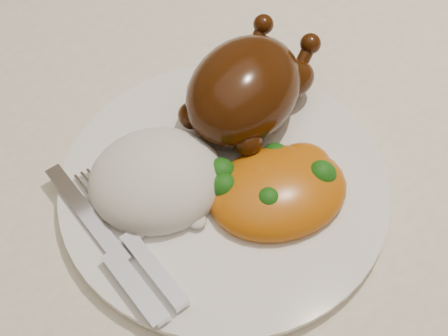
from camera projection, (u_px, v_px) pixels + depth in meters
dining_table at (264, 134)px, 0.71m from camera, size 1.60×0.90×0.76m
tablecloth at (268, 89)px, 0.66m from camera, size 1.73×1.03×0.18m
dinner_plate at (224, 186)px, 0.54m from camera, size 0.32×0.32×0.01m
roast_chicken at (246, 87)px, 0.55m from camera, size 0.16×0.13×0.08m
rice_mound at (157, 180)px, 0.52m from camera, size 0.14×0.14×0.06m
mac_and_cheese at (280, 186)px, 0.52m from camera, size 0.14×0.12×0.04m
cutlery at (128, 255)px, 0.49m from camera, size 0.04×0.18×0.01m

